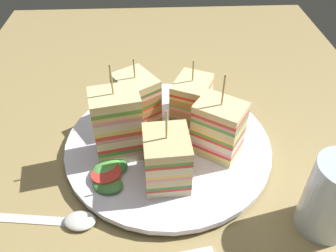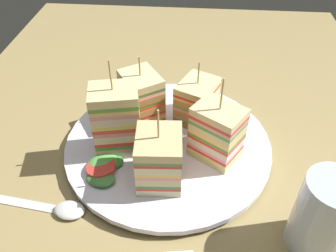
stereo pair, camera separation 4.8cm
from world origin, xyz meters
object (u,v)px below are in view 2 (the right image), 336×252
(sandwich_wedge_0, at_px, (117,120))
(plate, at_px, (168,144))
(chip_pile, at_px, (160,140))
(drinking_glass, at_px, (321,219))
(sandwich_wedge_2, at_px, (217,133))
(spoon, at_px, (58,208))
(sandwich_wedge_3, at_px, (197,101))
(sandwich_wedge_1, at_px, (159,159))
(sandwich_wedge_4, at_px, (142,97))

(sandwich_wedge_0, bearing_deg, plate, 3.00)
(chip_pile, bearing_deg, sandwich_wedge_0, 98.53)
(sandwich_wedge_0, distance_m, drinking_glass, 0.27)
(sandwich_wedge_2, bearing_deg, spoon, 60.72)
(sandwich_wedge_2, distance_m, chip_pile, 0.08)
(spoon, height_order, drinking_glass, drinking_glass)
(sandwich_wedge_3, relative_size, drinking_glass, 0.98)
(sandwich_wedge_1, height_order, chip_pile, sandwich_wedge_1)
(sandwich_wedge_2, xyz_separation_m, sandwich_wedge_3, (0.08, 0.03, -0.01))
(sandwich_wedge_4, bearing_deg, spoon, -58.87)
(sandwich_wedge_2, bearing_deg, chip_pile, 24.82)
(spoon, bearing_deg, chip_pile, 50.35)
(sandwich_wedge_0, height_order, sandwich_wedge_4, sandwich_wedge_0)
(drinking_glass, bearing_deg, plate, 52.56)
(chip_pile, relative_size, drinking_glass, 0.77)
(sandwich_wedge_3, xyz_separation_m, sandwich_wedge_4, (-0.00, 0.08, 0.01))
(sandwich_wedge_1, distance_m, spoon, 0.14)
(sandwich_wedge_2, relative_size, sandwich_wedge_3, 1.27)
(sandwich_wedge_2, distance_m, sandwich_wedge_4, 0.13)
(sandwich_wedge_1, xyz_separation_m, drinking_glass, (-0.07, -0.18, -0.01))
(spoon, bearing_deg, sandwich_wedge_3, 53.90)
(spoon, distance_m, drinking_glass, 0.31)
(plate, height_order, spoon, plate)
(sandwich_wedge_3, height_order, drinking_glass, sandwich_wedge_3)
(drinking_glass, bearing_deg, sandwich_wedge_0, 64.17)
(sandwich_wedge_4, relative_size, chip_pile, 1.38)
(chip_pile, bearing_deg, sandwich_wedge_4, 28.96)
(chip_pile, bearing_deg, spoon, 133.26)
(sandwich_wedge_2, bearing_deg, sandwich_wedge_0, 32.30)
(sandwich_wedge_3, bearing_deg, sandwich_wedge_1, 6.12)
(drinking_glass, bearing_deg, sandwich_wedge_3, 35.62)
(sandwich_wedge_0, distance_m, sandwich_wedge_3, 0.13)
(plate, relative_size, sandwich_wedge_2, 2.36)
(plate, xyz_separation_m, sandwich_wedge_1, (-0.07, 0.01, 0.04))
(chip_pile, bearing_deg, drinking_glass, -124.16)
(sandwich_wedge_1, distance_m, sandwich_wedge_4, 0.13)
(sandwich_wedge_2, distance_m, sandwich_wedge_3, 0.08)
(sandwich_wedge_4, distance_m, spoon, 0.20)
(sandwich_wedge_0, relative_size, drinking_glass, 1.39)
(sandwich_wedge_3, height_order, chip_pile, sandwich_wedge_3)
(plate, relative_size, chip_pile, 3.82)
(sandwich_wedge_4, bearing_deg, chip_pile, -4.17)
(sandwich_wedge_3, relative_size, chip_pile, 1.28)
(sandwich_wedge_0, height_order, sandwich_wedge_2, sandwich_wedge_0)
(plate, relative_size, spoon, 2.07)
(sandwich_wedge_2, height_order, chip_pile, sandwich_wedge_2)
(plate, xyz_separation_m, sandwich_wedge_3, (0.06, -0.04, 0.04))
(plate, distance_m, sandwich_wedge_2, 0.08)
(spoon, bearing_deg, drinking_glass, 4.04)
(plate, distance_m, spoon, 0.18)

